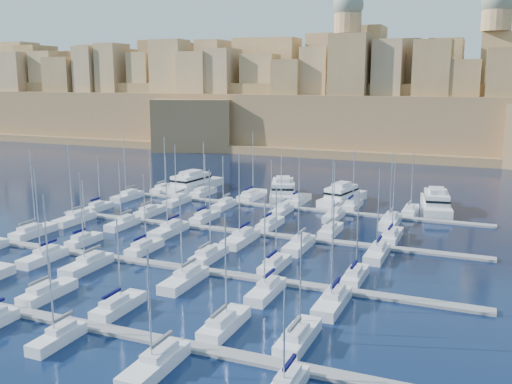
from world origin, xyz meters
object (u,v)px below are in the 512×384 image
at_px(motor_yacht_b, 283,190).
at_px(motor_yacht_d, 436,203).
at_px(sailboat_2, 47,292).
at_px(sailboat_4, 224,324).
at_px(motor_yacht_a, 193,183).
at_px(motor_yacht_c, 342,196).

height_order(motor_yacht_b, motor_yacht_d, same).
xyz_separation_m(sailboat_2, sailboat_4, (25.40, 0.12, -0.00)).
bearing_deg(motor_yacht_a, sailboat_4, -58.72).
bearing_deg(sailboat_4, motor_yacht_a, 121.28).
height_order(sailboat_4, motor_yacht_d, sailboat_4).
bearing_deg(motor_yacht_c, sailboat_2, -106.90).
bearing_deg(motor_yacht_b, motor_yacht_c, -5.66).
height_order(motor_yacht_a, motor_yacht_d, same).
xyz_separation_m(sailboat_2, motor_yacht_d, (41.62, 71.21, 0.99)).
distance_m(motor_yacht_b, motor_yacht_d, 35.16).
relative_size(motor_yacht_a, motor_yacht_d, 1.05).
height_order(motor_yacht_c, motor_yacht_d, same).
bearing_deg(motor_yacht_a, motor_yacht_c, -2.29).
bearing_deg(motor_yacht_d, motor_yacht_c, -176.87).
relative_size(sailboat_4, motor_yacht_c, 0.80).
bearing_deg(sailboat_4, motor_yacht_d, 77.14).
bearing_deg(sailboat_2, motor_yacht_b, 84.84).
relative_size(sailboat_2, motor_yacht_d, 0.72).
bearing_deg(sailboat_2, motor_yacht_d, 59.69).
height_order(motor_yacht_a, motor_yacht_c, same).
distance_m(sailboat_4, motor_yacht_b, 73.92).
bearing_deg(motor_yacht_b, motor_yacht_a, 179.76).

